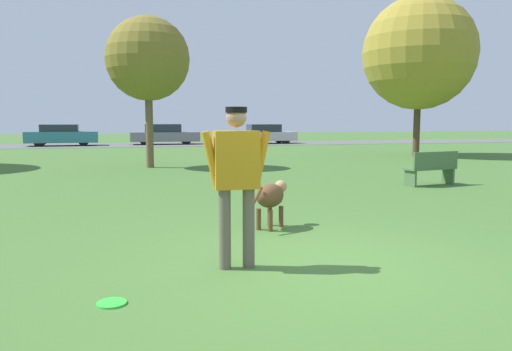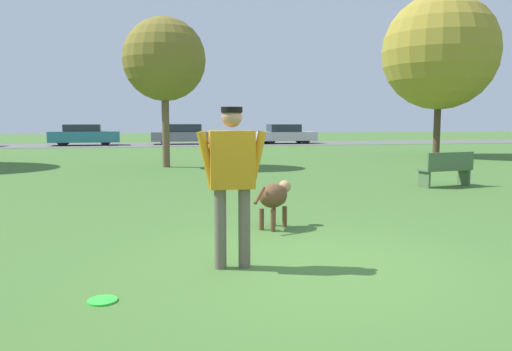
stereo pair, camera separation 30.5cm
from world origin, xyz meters
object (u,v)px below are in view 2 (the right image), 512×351
(frisbee, at_px, (102,301))
(tree_mid_center, at_px, (164,60))
(tree_far_right, at_px, (440,52))
(parked_car_silver, at_px, (285,134))
(person, at_px, (232,172))
(dog, at_px, (275,197))
(parked_car_teal, at_px, (84,135))
(park_bench, at_px, (447,168))
(parked_car_grey, at_px, (185,134))

(frisbee, height_order, tree_mid_center, tree_mid_center)
(tree_far_right, xyz_separation_m, parked_car_silver, (-3.25, 13.49, -3.90))
(person, height_order, dog, person)
(person, relative_size, tree_mid_center, 0.34)
(person, height_order, parked_car_teal, person)
(tree_far_right, distance_m, parked_car_silver, 14.42)
(parked_car_teal, bearing_deg, tree_far_right, -41.66)
(dog, bearing_deg, frisbee, -176.02)
(parked_car_teal, bearing_deg, dog, -79.66)
(person, xyz_separation_m, park_bench, (6.17, 5.53, -0.59))
(dog, distance_m, park_bench, 6.40)
(frisbee, height_order, park_bench, park_bench)
(tree_mid_center, height_order, park_bench, tree_mid_center)
(dog, xyz_separation_m, tree_mid_center, (-1.23, 10.29, 3.16))
(dog, xyz_separation_m, parked_car_grey, (0.58, 26.97, 0.19))
(parked_car_grey, relative_size, park_bench, 3.17)
(frisbee, distance_m, parked_car_silver, 30.62)
(person, height_order, parked_car_grey, person)
(park_bench, bearing_deg, dog, 24.39)
(tree_far_right, bearing_deg, parked_car_grey, 125.73)
(tree_mid_center, bearing_deg, dog, -83.16)
(tree_far_right, xyz_separation_m, parked_car_grey, (-10.11, 14.05, -3.89))
(person, xyz_separation_m, parked_car_teal, (-4.92, 28.46, -0.37))
(person, distance_m, park_bench, 8.31)
(tree_mid_center, height_order, parked_car_teal, tree_mid_center)
(tree_mid_center, xyz_separation_m, parked_car_silver, (8.67, 16.13, -2.97))
(person, bearing_deg, parked_car_grey, 88.73)
(frisbee, relative_size, park_bench, 0.18)
(tree_mid_center, distance_m, parked_car_silver, 18.55)
(frisbee, distance_m, tree_mid_center, 13.45)
(dog, distance_m, parked_car_teal, 27.25)
(parked_car_silver, bearing_deg, frisbee, -108.41)
(person, xyz_separation_m, parked_car_grey, (1.52, 28.82, -0.38))
(person, distance_m, parked_car_teal, 28.88)
(dog, distance_m, parked_car_grey, 26.98)
(dog, xyz_separation_m, frisbee, (-2.24, -2.62, -0.46))
(frisbee, bearing_deg, tree_far_right, 50.25)
(person, distance_m, parked_car_grey, 28.86)
(parked_car_grey, height_order, park_bench, parked_car_grey)
(frisbee, bearing_deg, parked_car_teal, 97.07)
(parked_car_grey, bearing_deg, frisbee, -93.10)
(tree_mid_center, bearing_deg, tree_far_right, 12.45)
(frisbee, xyz_separation_m, parked_car_silver, (9.67, 29.04, 0.65))
(frisbee, bearing_deg, parked_car_grey, 84.56)
(parked_car_silver, bearing_deg, parked_car_teal, 179.18)
(parked_car_teal, xyz_separation_m, park_bench, (11.09, -22.93, -0.22))
(parked_car_silver, bearing_deg, tree_far_right, -76.42)
(parked_car_teal, bearing_deg, park_bench, -66.26)
(dog, height_order, parked_car_teal, parked_car_teal)
(person, xyz_separation_m, tree_mid_center, (-0.29, 12.14, 2.58))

